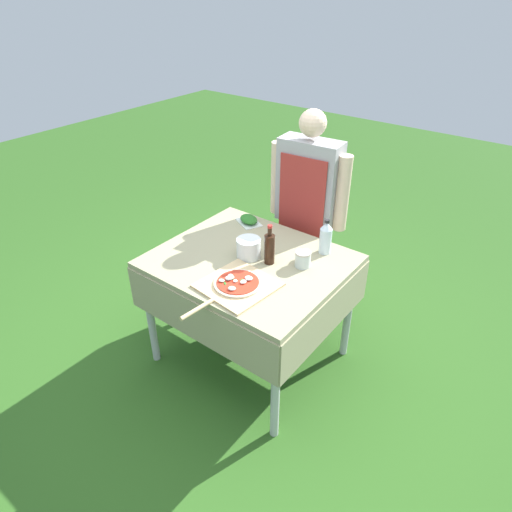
% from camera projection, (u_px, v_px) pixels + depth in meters
% --- Properties ---
extents(ground_plane, '(12.00, 12.00, 0.00)m').
position_uv_depth(ground_plane, '(251.00, 355.00, 3.20)').
color(ground_plane, '#2D5B1E').
extents(prep_table, '(1.14, 0.97, 0.80)m').
position_uv_depth(prep_table, '(250.00, 273.00, 2.83)').
color(prep_table, gray).
rests_on(prep_table, ground).
extents(person_cook, '(0.59, 0.22, 1.56)m').
position_uv_depth(person_cook, '(307.00, 202.00, 3.17)').
color(person_cook, '#70604C').
rests_on(person_cook, ground).
extents(pizza_on_peel, '(0.42, 0.61, 0.05)m').
position_uv_depth(pizza_on_peel, '(236.00, 285.00, 2.53)').
color(pizza_on_peel, '#D1B27F').
rests_on(pizza_on_peel, prep_table).
extents(oil_bottle, '(0.06, 0.06, 0.25)m').
position_uv_depth(oil_bottle, '(269.00, 248.00, 2.69)').
color(oil_bottle, black).
rests_on(oil_bottle, prep_table).
extents(water_bottle, '(0.08, 0.08, 0.23)m').
position_uv_depth(water_bottle, '(326.00, 237.00, 2.79)').
color(water_bottle, silver).
rests_on(water_bottle, prep_table).
extents(herb_container, '(0.22, 0.19, 0.05)m').
position_uv_depth(herb_container, '(249.00, 220.00, 3.16)').
color(herb_container, silver).
rests_on(herb_container, prep_table).
extents(mixing_tub, '(0.15, 0.15, 0.12)m').
position_uv_depth(mixing_tub, '(249.00, 248.00, 2.77)').
color(mixing_tub, silver).
rests_on(mixing_tub, prep_table).
extents(sauce_jar, '(0.10, 0.10, 0.10)m').
position_uv_depth(sauce_jar, '(303.00, 260.00, 2.69)').
color(sauce_jar, silver).
rests_on(sauce_jar, prep_table).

